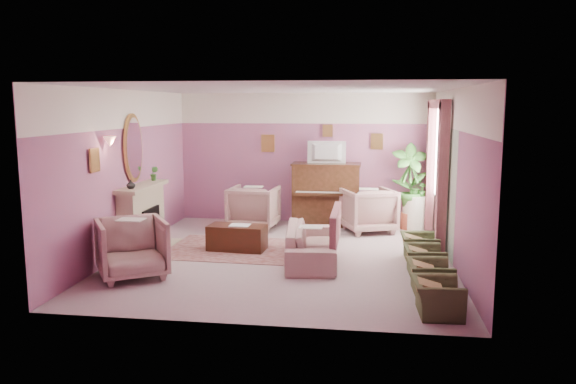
# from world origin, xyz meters

# --- Properties ---
(floor) EXTENTS (5.50, 6.00, 0.01)m
(floor) POSITION_xyz_m (0.00, 0.00, 0.00)
(floor) COLOR #A2868A
(floor) RESTS_ON ground
(ceiling) EXTENTS (5.50, 6.00, 0.01)m
(ceiling) POSITION_xyz_m (0.00, 0.00, 2.80)
(ceiling) COLOR silver
(ceiling) RESTS_ON wall_back
(wall_back) EXTENTS (5.50, 0.02, 2.80)m
(wall_back) POSITION_xyz_m (0.00, 3.00, 1.40)
(wall_back) COLOR #855782
(wall_back) RESTS_ON floor
(wall_front) EXTENTS (5.50, 0.02, 2.80)m
(wall_front) POSITION_xyz_m (0.00, -3.00, 1.40)
(wall_front) COLOR #855782
(wall_front) RESTS_ON floor
(wall_left) EXTENTS (0.02, 6.00, 2.80)m
(wall_left) POSITION_xyz_m (-2.75, 0.00, 1.40)
(wall_left) COLOR #855782
(wall_left) RESTS_ON floor
(wall_right) EXTENTS (0.02, 6.00, 2.80)m
(wall_right) POSITION_xyz_m (2.75, 0.00, 1.40)
(wall_right) COLOR #855782
(wall_right) RESTS_ON floor
(picture_rail_band) EXTENTS (5.50, 0.01, 0.65)m
(picture_rail_band) POSITION_xyz_m (0.00, 2.99, 2.47)
(picture_rail_band) COLOR white
(picture_rail_band) RESTS_ON wall_back
(stripe_panel) EXTENTS (0.01, 3.00, 2.15)m
(stripe_panel) POSITION_xyz_m (2.73, 1.30, 1.07)
(stripe_panel) COLOR #B1C0A4
(stripe_panel) RESTS_ON wall_right
(fireplace_surround) EXTENTS (0.30, 1.40, 1.10)m
(fireplace_surround) POSITION_xyz_m (-2.59, 0.20, 0.55)
(fireplace_surround) COLOR tan
(fireplace_surround) RESTS_ON floor
(fireplace_inset) EXTENTS (0.18, 0.72, 0.68)m
(fireplace_inset) POSITION_xyz_m (-2.49, 0.20, 0.40)
(fireplace_inset) COLOR black
(fireplace_inset) RESTS_ON floor
(fire_ember) EXTENTS (0.06, 0.54, 0.10)m
(fire_ember) POSITION_xyz_m (-2.45, 0.20, 0.22)
(fire_ember) COLOR #E83C02
(fire_ember) RESTS_ON floor
(mantel_shelf) EXTENTS (0.40, 1.55, 0.07)m
(mantel_shelf) POSITION_xyz_m (-2.56, 0.20, 1.12)
(mantel_shelf) COLOR tan
(mantel_shelf) RESTS_ON fireplace_surround
(hearth) EXTENTS (0.55, 1.50, 0.02)m
(hearth) POSITION_xyz_m (-2.39, 0.20, 0.01)
(hearth) COLOR tan
(hearth) RESTS_ON floor
(mirror_frame) EXTENTS (0.04, 0.72, 1.20)m
(mirror_frame) POSITION_xyz_m (-2.70, 0.20, 1.80)
(mirror_frame) COLOR #AF8442
(mirror_frame) RESTS_ON wall_left
(mirror_glass) EXTENTS (0.01, 0.60, 1.06)m
(mirror_glass) POSITION_xyz_m (-2.67, 0.20, 1.80)
(mirror_glass) COLOR white
(mirror_glass) RESTS_ON wall_left
(sconce_shade) EXTENTS (0.20, 0.20, 0.16)m
(sconce_shade) POSITION_xyz_m (-2.62, -0.85, 1.98)
(sconce_shade) COLOR #F29880
(sconce_shade) RESTS_ON wall_left
(piano) EXTENTS (1.40, 0.60, 1.30)m
(piano) POSITION_xyz_m (0.50, 2.68, 0.65)
(piano) COLOR #432514
(piano) RESTS_ON floor
(piano_keyshelf) EXTENTS (1.30, 0.12, 0.06)m
(piano_keyshelf) POSITION_xyz_m (0.50, 2.33, 0.72)
(piano_keyshelf) COLOR #432514
(piano_keyshelf) RESTS_ON piano
(piano_keys) EXTENTS (1.20, 0.08, 0.02)m
(piano_keys) POSITION_xyz_m (0.50, 2.33, 0.76)
(piano_keys) COLOR beige
(piano_keys) RESTS_ON piano
(piano_top) EXTENTS (1.45, 0.65, 0.04)m
(piano_top) POSITION_xyz_m (0.50, 2.68, 1.31)
(piano_top) COLOR #432514
(piano_top) RESTS_ON piano
(television) EXTENTS (0.80, 0.12, 0.48)m
(television) POSITION_xyz_m (0.50, 2.63, 1.60)
(television) COLOR black
(television) RESTS_ON piano
(print_back_left) EXTENTS (0.30, 0.03, 0.38)m
(print_back_left) POSITION_xyz_m (-0.80, 2.96, 1.72)
(print_back_left) COLOR #AF8442
(print_back_left) RESTS_ON wall_back
(print_back_right) EXTENTS (0.26, 0.03, 0.34)m
(print_back_right) POSITION_xyz_m (1.55, 2.96, 1.78)
(print_back_right) COLOR #AF8442
(print_back_right) RESTS_ON wall_back
(print_back_mid) EXTENTS (0.22, 0.03, 0.26)m
(print_back_mid) POSITION_xyz_m (0.50, 2.96, 2.00)
(print_back_mid) COLOR #AF8442
(print_back_mid) RESTS_ON wall_back
(print_left_wall) EXTENTS (0.03, 0.28, 0.36)m
(print_left_wall) POSITION_xyz_m (-2.71, -1.20, 1.72)
(print_left_wall) COLOR #AF8442
(print_left_wall) RESTS_ON wall_left
(window_blind) EXTENTS (0.03, 1.40, 1.80)m
(window_blind) POSITION_xyz_m (2.70, 1.55, 1.70)
(window_blind) COLOR white
(window_blind) RESTS_ON wall_right
(curtain_left) EXTENTS (0.16, 0.34, 2.60)m
(curtain_left) POSITION_xyz_m (2.62, 0.63, 1.30)
(curtain_left) COLOR brown
(curtain_left) RESTS_ON floor
(curtain_right) EXTENTS (0.16, 0.34, 2.60)m
(curtain_right) POSITION_xyz_m (2.62, 2.47, 1.30)
(curtain_right) COLOR brown
(curtain_right) RESTS_ON floor
(pelmet) EXTENTS (0.16, 2.20, 0.16)m
(pelmet) POSITION_xyz_m (2.62, 1.55, 2.56)
(pelmet) COLOR brown
(pelmet) RESTS_ON wall_right
(mantel_plant) EXTENTS (0.16, 0.16, 0.28)m
(mantel_plant) POSITION_xyz_m (-2.55, 0.75, 1.29)
(mantel_plant) COLOR #3D812F
(mantel_plant) RESTS_ON mantel_shelf
(mantel_vase) EXTENTS (0.16, 0.16, 0.16)m
(mantel_vase) POSITION_xyz_m (-2.55, -0.30, 1.23)
(mantel_vase) COLOR white
(mantel_vase) RESTS_ON mantel_shelf
(area_rug) EXTENTS (2.56, 1.88, 0.01)m
(area_rug) POSITION_xyz_m (-0.87, 0.38, 0.01)
(area_rug) COLOR #895552
(area_rug) RESTS_ON floor
(coffee_table) EXTENTS (1.04, 0.58, 0.45)m
(coffee_table) POSITION_xyz_m (-0.89, 0.32, 0.23)
(coffee_table) COLOR #38190D
(coffee_table) RESTS_ON floor
(table_paper) EXTENTS (0.35, 0.28, 0.01)m
(table_paper) POSITION_xyz_m (-0.84, 0.32, 0.46)
(table_paper) COLOR white
(table_paper) RESTS_ON coffee_table
(sofa) EXTENTS (0.66, 1.99, 0.80)m
(sofa) POSITION_xyz_m (0.46, -0.18, 0.40)
(sofa) COLOR tan
(sofa) RESTS_ON floor
(sofa_throw) EXTENTS (0.10, 1.51, 0.55)m
(sofa_throw) POSITION_xyz_m (0.86, -0.18, 0.60)
(sofa_throw) COLOR brown
(sofa_throw) RESTS_ON sofa
(floral_armchair_left) EXTENTS (0.94, 0.94, 0.98)m
(floral_armchair_left) POSITION_xyz_m (-0.96, 2.13, 0.49)
(floral_armchair_left) COLOR tan
(floral_armchair_left) RESTS_ON floor
(floral_armchair_right) EXTENTS (0.94, 0.94, 0.98)m
(floral_armchair_right) POSITION_xyz_m (1.40, 2.14, 0.49)
(floral_armchair_right) COLOR tan
(floral_armchair_right) RESTS_ON floor
(floral_armchair_front) EXTENTS (0.94, 0.94, 0.98)m
(floral_armchair_front) POSITION_xyz_m (-2.07, -1.44, 0.49)
(floral_armchair_front) COLOR tan
(floral_armchair_front) RESTS_ON floor
(olive_chair_a) EXTENTS (0.47, 0.67, 0.58)m
(olive_chair_a) POSITION_xyz_m (2.23, -2.36, 0.29)
(olive_chair_a) COLOR #47512C
(olive_chair_a) RESTS_ON floor
(olive_chair_b) EXTENTS (0.47, 0.67, 0.58)m
(olive_chair_b) POSITION_xyz_m (2.23, -1.54, 0.29)
(olive_chair_b) COLOR #47512C
(olive_chair_b) RESTS_ON floor
(olive_chair_c) EXTENTS (0.47, 0.67, 0.58)m
(olive_chair_c) POSITION_xyz_m (2.23, -0.72, 0.29)
(olive_chair_c) COLOR #47512C
(olive_chair_c) RESTS_ON floor
(olive_chair_d) EXTENTS (0.47, 0.67, 0.58)m
(olive_chair_d) POSITION_xyz_m (2.23, 0.10, 0.29)
(olive_chair_d) COLOR #47512C
(olive_chair_d) RESTS_ON floor
(side_table) EXTENTS (0.52, 0.52, 0.70)m
(side_table) POSITION_xyz_m (2.36, 2.56, 0.35)
(side_table) COLOR silver
(side_table) RESTS_ON floor
(side_plant_big) EXTENTS (0.30, 0.30, 0.34)m
(side_plant_big) POSITION_xyz_m (2.36, 2.56, 0.87)
(side_plant_big) COLOR #3D812F
(side_plant_big) RESTS_ON side_table
(side_plant_small) EXTENTS (0.16, 0.16, 0.28)m
(side_plant_small) POSITION_xyz_m (2.48, 2.46, 0.84)
(side_plant_small) COLOR #3D812F
(side_plant_small) RESTS_ON side_table
(palm_pot) EXTENTS (0.34, 0.34, 0.34)m
(palm_pot) POSITION_xyz_m (2.23, 2.52, 0.17)
(palm_pot) COLOR brown
(palm_pot) RESTS_ON floor
(palm_plant) EXTENTS (0.76, 0.76, 1.44)m
(palm_plant) POSITION_xyz_m (2.23, 2.52, 1.06)
(palm_plant) COLOR #3D812F
(palm_plant) RESTS_ON palm_pot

